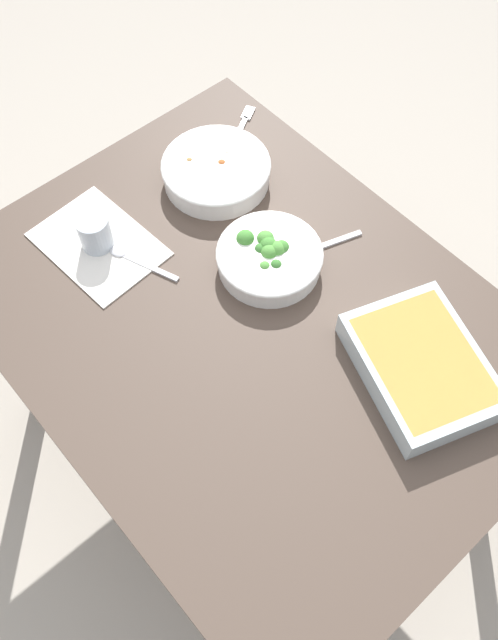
{
  "coord_description": "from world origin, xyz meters",
  "views": [
    {
      "loc": [
        -0.54,
        0.47,
        1.94
      ],
      "look_at": [
        0.0,
        0.0,
        0.74
      ],
      "focal_mm": 37.86,
      "sensor_mm": 36.0,
      "label": 1
    }
  ],
  "objects": [
    {
      "name": "ground_plane",
      "position": [
        0.0,
        0.0,
        0.0
      ],
      "size": [
        6.0,
        6.0,
        0.0
      ],
      "primitive_type": "plane",
      "color": "#B2A899"
    },
    {
      "name": "dining_table",
      "position": [
        0.0,
        0.0,
        0.65
      ],
      "size": [
        1.2,
        0.9,
        0.74
      ],
      "color": "#4C3D33",
      "rests_on": "ground_plane"
    },
    {
      "name": "placemat",
      "position": [
        0.37,
        0.12,
        0.74
      ],
      "size": [
        0.29,
        0.22,
        0.0
      ],
      "primitive_type": "cube",
      "rotation": [
        0.0,
        0.0,
        0.07
      ],
      "color": "silver",
      "rests_on": "dining_table"
    },
    {
      "name": "stew_bowl",
      "position": [
        0.34,
        -0.2,
        0.77
      ],
      "size": [
        0.26,
        0.26,
        0.06
      ],
      "color": "white",
      "rests_on": "dining_table"
    },
    {
      "name": "broccoli_bowl",
      "position": [
        0.08,
        -0.12,
        0.77
      ],
      "size": [
        0.23,
        0.23,
        0.07
      ],
      "color": "white",
      "rests_on": "dining_table"
    },
    {
      "name": "baking_dish",
      "position": [
        -0.31,
        -0.17,
        0.77
      ],
      "size": [
        0.36,
        0.31,
        0.06
      ],
      "color": "silver",
      "rests_on": "dining_table"
    },
    {
      "name": "drink_cup",
      "position": [
        0.37,
        0.12,
        0.78
      ],
      "size": [
        0.07,
        0.07,
        0.08
      ],
      "color": "#B2BCC6",
      "rests_on": "dining_table"
    },
    {
      "name": "spoon_by_stew",
      "position": [
        0.34,
        -0.15,
        0.74
      ],
      "size": [
        0.03,
        0.18,
        0.01
      ],
      "color": "silver",
      "rests_on": "dining_table"
    },
    {
      "name": "spoon_by_broccoli",
      "position": [
        0.04,
        -0.23,
        0.74
      ],
      "size": [
        0.07,
        0.17,
        0.01
      ],
      "color": "silver",
      "rests_on": "dining_table"
    },
    {
      "name": "spoon_spare",
      "position": [
        0.28,
        0.09,
        0.74
      ],
      "size": [
        0.17,
        0.08,
        0.01
      ],
      "color": "silver",
      "rests_on": "dining_table"
    },
    {
      "name": "fork_on_table",
      "position": [
        0.43,
        -0.36,
        0.74
      ],
      "size": [
        0.1,
        0.16,
        0.01
      ],
      "color": "silver",
      "rests_on": "dining_table"
    }
  ]
}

